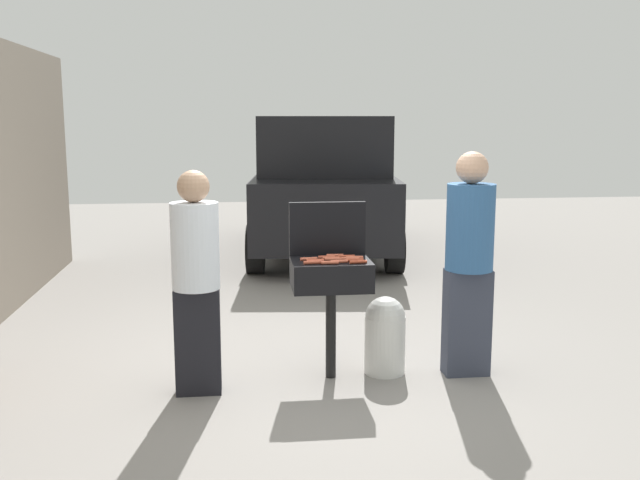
% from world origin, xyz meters
% --- Properties ---
extents(ground_plane, '(24.00, 24.00, 0.00)m').
position_xyz_m(ground_plane, '(0.00, 0.00, 0.00)').
color(ground_plane, gray).
extents(bbq_grill, '(0.60, 0.44, 0.93)m').
position_xyz_m(bbq_grill, '(0.16, -0.00, 0.78)').
color(bbq_grill, black).
rests_on(bbq_grill, ground).
extents(grill_lid_open, '(0.60, 0.05, 0.42)m').
position_xyz_m(grill_lid_open, '(0.16, 0.22, 1.14)').
color(grill_lid_open, black).
rests_on(grill_lid_open, bbq_grill).
extents(hot_dog_0, '(0.13, 0.03, 0.03)m').
position_xyz_m(hot_dog_0, '(0.28, 0.07, 0.94)').
color(hot_dog_0, '#AD4228').
rests_on(hot_dog_0, bbq_grill).
extents(hot_dog_1, '(0.13, 0.03, 0.03)m').
position_xyz_m(hot_dog_1, '(0.16, 0.01, 0.94)').
color(hot_dog_1, '#B74C33').
rests_on(hot_dog_1, bbq_grill).
extents(hot_dog_2, '(0.13, 0.03, 0.03)m').
position_xyz_m(hot_dog_2, '(0.20, 0.12, 0.94)').
color(hot_dog_2, '#C6593D').
rests_on(hot_dog_2, bbq_grill).
extents(hot_dog_3, '(0.13, 0.04, 0.03)m').
position_xyz_m(hot_dog_3, '(-0.01, 0.01, 0.94)').
color(hot_dog_3, '#C6593D').
rests_on(hot_dog_3, bbq_grill).
extents(hot_dog_4, '(0.13, 0.03, 0.03)m').
position_xyz_m(hot_dog_4, '(0.13, -0.15, 0.94)').
color(hot_dog_4, '#C6593D').
rests_on(hot_dog_4, bbq_grill).
extents(hot_dog_5, '(0.13, 0.04, 0.03)m').
position_xyz_m(hot_dog_5, '(0.33, -0.08, 0.94)').
color(hot_dog_5, '#AD4228').
rests_on(hot_dog_5, bbq_grill).
extents(hot_dog_6, '(0.13, 0.04, 0.03)m').
position_xyz_m(hot_dog_6, '(0.34, 0.02, 0.94)').
color(hot_dog_6, '#C6593D').
rests_on(hot_dog_6, bbq_grill).
extents(hot_dog_7, '(0.13, 0.03, 0.03)m').
position_xyz_m(hot_dog_7, '(-0.00, -0.13, 0.94)').
color(hot_dog_7, '#B74C33').
rests_on(hot_dog_7, bbq_grill).
extents(hot_dog_8, '(0.13, 0.03, 0.03)m').
position_xyz_m(hot_dog_8, '(0.17, -0.03, 0.94)').
color(hot_dog_8, '#C6593D').
rests_on(hot_dog_8, bbq_grill).
extents(hot_dog_9, '(0.13, 0.04, 0.03)m').
position_xyz_m(hot_dog_9, '(0.34, -0.15, 0.94)').
color(hot_dog_9, '#AD4228').
rests_on(hot_dog_9, bbq_grill).
extents(hot_dog_10, '(0.13, 0.03, 0.03)m').
position_xyz_m(hot_dog_10, '(0.03, -0.06, 0.94)').
color(hot_dog_10, '#AD4228').
rests_on(hot_dog_10, bbq_grill).
extents(hot_dog_11, '(0.13, 0.03, 0.03)m').
position_xyz_m(hot_dog_11, '(0.20, -0.12, 0.94)').
color(hot_dog_11, '#C6593D').
rests_on(hot_dog_11, bbq_grill).
extents(hot_dog_12, '(0.13, 0.04, 0.03)m').
position_xyz_m(hot_dog_12, '(0.02, -0.10, 0.94)').
color(hot_dog_12, '#B74C33').
rests_on(hot_dog_12, bbq_grill).
extents(hot_dog_13, '(0.13, 0.03, 0.03)m').
position_xyz_m(hot_dog_13, '(0.30, -0.02, 0.94)').
color(hot_dog_13, '#C6593D').
rests_on(hot_dog_13, bbq_grill).
extents(hot_dog_14, '(0.13, 0.03, 0.03)m').
position_xyz_m(hot_dog_14, '(0.13, 0.06, 0.94)').
color(hot_dog_14, '#B74C33').
rests_on(hot_dog_14, bbq_grill).
extents(propane_tank, '(0.32, 0.32, 0.62)m').
position_xyz_m(propane_tank, '(0.59, 0.04, 0.32)').
color(propane_tank, silver).
rests_on(propane_tank, ground).
extents(person_left, '(0.34, 0.34, 1.63)m').
position_xyz_m(person_left, '(-0.85, -0.20, 0.89)').
color(person_left, black).
rests_on(person_left, ground).
extents(person_right, '(0.37, 0.37, 1.75)m').
position_xyz_m(person_right, '(1.22, -0.05, 0.95)').
color(person_right, '#333847').
rests_on(person_right, ground).
extents(parked_minivan, '(2.40, 4.57, 2.02)m').
position_xyz_m(parked_minivan, '(0.75, 5.24, 1.03)').
color(parked_minivan, black).
rests_on(parked_minivan, ground).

